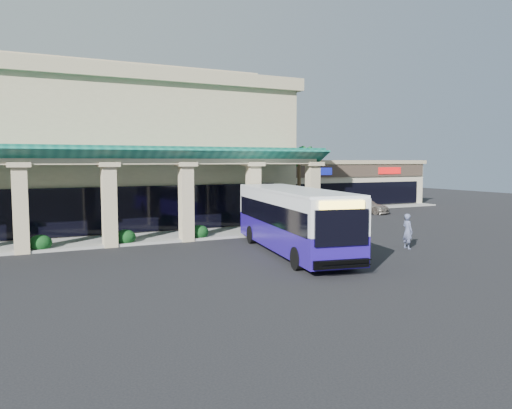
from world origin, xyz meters
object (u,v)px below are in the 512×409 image
car_red (365,206)px  car_silver (305,209)px  pedestrian (408,231)px  transit_bus (293,221)px  car_white (342,204)px

car_red → car_silver: bearing=156.0°
pedestrian → car_red: 18.91m
pedestrian → transit_bus: bearing=79.5°
pedestrian → car_white: 18.41m
car_white → car_red: size_ratio=1.12×
transit_bus → pedestrian: size_ratio=6.25×
pedestrian → car_white: (7.90, 16.62, -0.12)m
car_silver → car_white: 4.43m
car_red → transit_bus: bearing=-162.2°
pedestrian → car_white: size_ratio=0.38×
car_silver → car_white: car_white is taller
transit_bus → car_white: 20.60m
pedestrian → car_white: pedestrian is taller
pedestrian → car_silver: size_ratio=0.48×
pedestrian → car_red: (10.09, 15.99, -0.31)m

